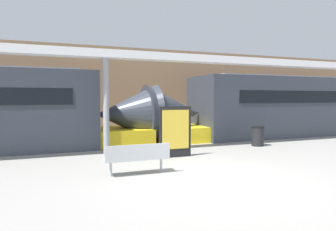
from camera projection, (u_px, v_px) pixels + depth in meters
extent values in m
plane|color=gray|center=(212.00, 179.00, 7.55)|extent=(60.00, 60.00, 0.00)
cube|color=#937051|center=(120.00, 90.00, 17.60)|extent=(56.00, 0.20, 5.00)
cube|color=#2D333D|center=(333.00, 106.00, 17.74)|extent=(17.81, 2.90, 3.10)
cone|color=#2D333D|center=(173.00, 113.00, 14.08)|extent=(2.72, 2.63, 2.63)
cube|color=yellow|center=(178.00, 133.00, 14.23)|extent=(2.44, 2.46, 0.70)
cube|color=gray|center=(334.00, 79.00, 17.65)|extent=(16.03, 1.74, 0.10)
cone|color=#2D333D|center=(127.00, 114.00, 13.28)|extent=(2.72, 2.63, 2.63)
cube|color=yellow|center=(121.00, 136.00, 13.25)|extent=(2.44, 2.46, 0.70)
cube|color=#ADB2B7|center=(137.00, 159.00, 8.02)|extent=(1.74, 0.46, 0.04)
cube|color=#ADB2B7|center=(138.00, 152.00, 7.82)|extent=(1.74, 0.05, 0.39)
cylinder|color=#ADB2B7|center=(111.00, 169.00, 7.79)|extent=(0.07, 0.07, 0.39)
cylinder|color=#ADB2B7|center=(161.00, 165.00, 8.27)|extent=(0.07, 0.07, 0.39)
cylinder|color=black|center=(258.00, 137.00, 12.69)|extent=(0.51, 0.51, 0.77)
cylinder|color=black|center=(258.00, 127.00, 12.66)|extent=(0.53, 0.53, 0.06)
cube|color=black|center=(175.00, 132.00, 10.23)|extent=(1.15, 0.06, 1.75)
cube|color=gold|center=(176.00, 129.00, 10.20)|extent=(0.98, 0.01, 1.33)
cylinder|color=gray|center=(106.00, 107.00, 10.62)|extent=(0.22, 0.22, 3.44)
cube|color=silver|center=(105.00, 54.00, 10.51)|extent=(28.00, 0.60, 0.28)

